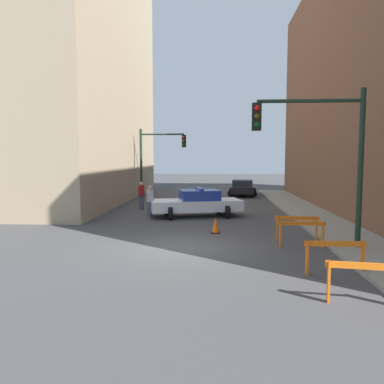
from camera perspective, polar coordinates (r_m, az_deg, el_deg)
The scene contains 14 objects.
ground_plane at distance 12.98m, azimuth -1.64°, elevation -8.47°, with size 120.00×120.00×0.00m, color #424244.
sidewalk_right at distance 13.85m, azimuth 25.10°, elevation -7.84°, with size 2.40×44.00×0.12m.
building_corner_left at distance 31.13m, azimuth -23.42°, elevation 22.56°, with size 14.00×20.00×25.13m.
traffic_light_near at distance 13.09m, azimuth 19.58°, elevation 6.93°, with size 3.64×0.35×5.20m.
traffic_light_far at distance 27.86m, azimuth -5.56°, elevation 5.87°, with size 3.44×0.35×5.20m.
police_car at distance 19.62m, azimuth 0.71°, elevation -1.65°, with size 5.00×3.04×1.52m.
parked_car_near at distance 30.68m, azimuth 7.69°, elevation 0.69°, with size 2.50×4.43×1.31m.
pedestrian_crossing at distance 19.38m, azimuth -6.40°, elevation -1.36°, with size 0.50×0.50×1.66m.
pedestrian_corner at distance 22.41m, azimuth -7.71°, elevation -0.49°, with size 0.50×0.50×1.66m.
barrier_front at distance 8.76m, azimuth 24.90°, elevation -11.55°, with size 1.59×0.37×0.90m.
barrier_mid at distance 10.62m, azimuth 20.95°, elevation -8.49°, with size 1.60×0.20×0.90m.
barrier_back at distance 13.46m, azimuth 16.37°, elevation -5.50°, with size 1.60×0.19×0.90m.
barrier_corner at distance 14.54m, azimuth 15.65°, elevation -4.69°, with size 1.60×0.28×0.90m.
traffic_cone at distance 15.41m, azimuth 3.58°, elevation -5.09°, with size 0.36×0.36×0.66m.
Camera 1 is at (1.19, -12.56, 3.07)m, focal length 35.00 mm.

